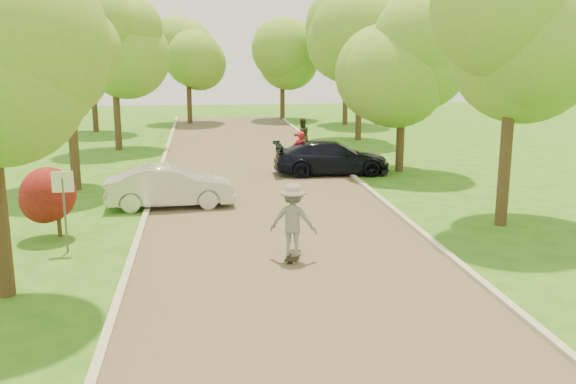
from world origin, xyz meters
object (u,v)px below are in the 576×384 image
silver_sedan (170,186)px  longboard (293,256)px  dark_sedan (331,158)px  person_olive (302,136)px  skateboarder (293,220)px  person_striped (300,152)px  street_sign (63,194)px

silver_sedan → longboard: silver_sedan is taller
dark_sedan → person_olive: person_olive is taller
silver_sedan → skateboarder: size_ratio=2.31×
person_olive → skateboarder: bearing=67.3°
person_striped → longboard: bearing=70.1°
silver_sedan → longboard: 7.01m
longboard → person_striped: bearing=-80.5°
silver_sedan → person_striped: 7.63m
silver_sedan → longboard: size_ratio=4.35×
street_sign → silver_sedan: size_ratio=0.51×
silver_sedan → person_striped: size_ratio=2.36×
dark_sedan → person_olive: (-0.40, 5.60, 0.20)m
dark_sedan → person_striped: (-1.30, 0.43, 0.19)m
skateboarder → person_olive: size_ratio=1.02×
skateboarder → person_striped: (1.97, 11.62, -0.14)m
street_sign → skateboarder: 6.03m
silver_sedan → person_striped: person_striped is taller
skateboarder → person_olive: skateboarder is taller
street_sign → longboard: 6.18m
silver_sedan → person_olive: bearing=-33.1°
dark_sedan → longboard: dark_sedan is taller
person_olive → longboard: bearing=67.3°
street_sign → person_striped: 12.85m
street_sign → longboard: street_sign is taller
longboard → person_olive: 17.05m
street_sign → dark_sedan: street_sign is taller
dark_sedan → person_striped: 1.38m
street_sign → longboard: bearing=-13.8°
silver_sedan → person_striped: (5.29, 5.49, 0.20)m
street_sign → skateboarder: street_sign is taller
dark_sedan → skateboarder: skateboarder is taller
silver_sedan → person_olive: size_ratio=2.35×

